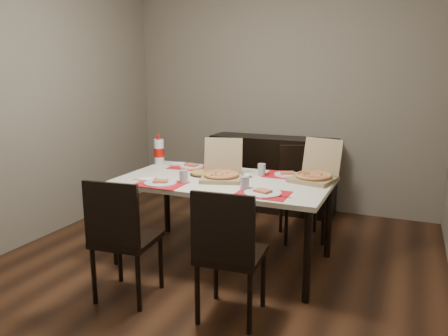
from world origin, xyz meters
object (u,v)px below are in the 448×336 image
Objects in this scene: soda_bottle at (159,152)px; dip_bowl at (245,176)px; chair_near_left at (121,235)px; sideboard at (272,174)px; chair_far_right at (301,188)px; pizza_box_center at (222,173)px; chair_near_right at (228,250)px; chair_far_left at (218,180)px; dining_table at (224,187)px.

dip_bowl is at bearing -10.52° from soda_bottle.
sideboard is at bearing 81.89° from chair_near_left.
chair_far_right is 1.04m from pizza_box_center.
chair_far_left is at bearing 115.66° from chair_near_right.
dining_table is at bearing 114.67° from chair_near_right.
sideboard is at bearing 91.51° from dining_table.
dining_table is (0.04, -1.60, 0.23)m from sideboard.
dining_table is 15.34× the size of dip_bowl.
dining_table is 1.94× the size of chair_near_left.
chair_near_right is 1.93m from chair_far_left.
sideboard is at bearing 125.25° from chair_far_right.
chair_near_left is 7.92× the size of dip_bowl.
chair_near_right and chair_far_right have the same top height.
chair_far_left is 0.76m from soda_bottle.
dining_table is at bearing 16.96° from pizza_box_center.
pizza_box_center is at bearing -89.19° from sideboard.
chair_far_left is at bearing 90.75° from chair_near_left.
chair_far_right reaches higher than dining_table.
dining_table is 1.04m from chair_near_left.
chair_near_left is 1.79m from chair_far_left.
chair_far_left is at bearing -179.52° from chair_far_right.
chair_far_left reaches higher than dining_table.
dip_bowl is 0.39× the size of soda_bottle.
dining_table is 1.94× the size of chair_far_left.
sideboard is 1.65m from pizza_box_center.
pizza_box_center is 3.88× the size of dip_bowl.
soda_bottle is (-0.44, 1.26, 0.37)m from chair_near_left.
chair_far_left and chair_far_right have the same top height.
dining_table is 0.12m from pizza_box_center.
dip_bowl is (0.16, 0.15, -0.04)m from pizza_box_center.
chair_far_right is at bearing -54.75° from sideboard.
soda_bottle is (-0.98, 0.18, 0.11)m from dip_bowl.
dining_table is at bearing -88.49° from sideboard.
soda_bottle is at bearing 135.91° from chair_near_right.
soda_bottle is at bearing -122.22° from sideboard.
chair_near_left is 1.00× the size of chair_far_right.
soda_bottle reaches higher than dining_table.
dip_bowl is (0.57, -0.71, 0.25)m from chair_far_left.
chair_far_right reaches higher than sideboard.
chair_near_left is at bearing -98.11° from sideboard.
chair_near_right reaches higher than sideboard.
pizza_box_center is at bearing -163.04° from dining_table.
chair_near_left is at bearing -112.45° from pizza_box_center.
chair_far_right is (0.89, 1.80, 0.00)m from chair_near_left.
chair_near_left is 3.09× the size of soda_bottle.
chair_near_right and chair_far_left have the same top height.
chair_near_right is at bearing -64.14° from pizza_box_center.
chair_far_left is (-0.84, 1.74, 0.00)m from chair_near_right.
sideboard is 1.61× the size of chair_near_left.
chair_near_left is at bearing -116.64° from dip_bowl.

